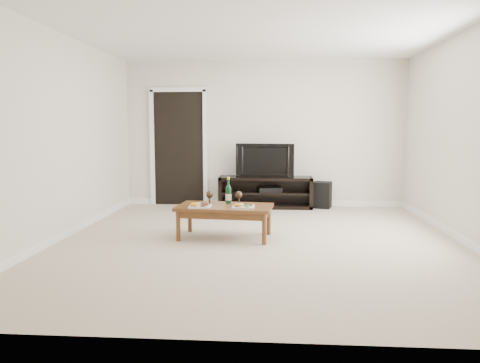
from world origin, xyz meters
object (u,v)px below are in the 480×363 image
Objects in this scene: television at (266,160)px; subwoofer at (322,195)px; coffee_table at (225,222)px; media_console at (266,192)px.

television reaches higher than subwoofer.
television is 0.85× the size of coffee_table.
television reaches higher than media_console.
television is 2.22× the size of subwoofer.
media_console is 1.37× the size of coffee_table.
media_console is at bearing -161.29° from subwoofer.
coffee_table is at bearing -101.66° from media_console.
television is at bearing 78.34° from coffee_table.
television reaches higher than coffee_table.
media_console is 0.57m from television.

